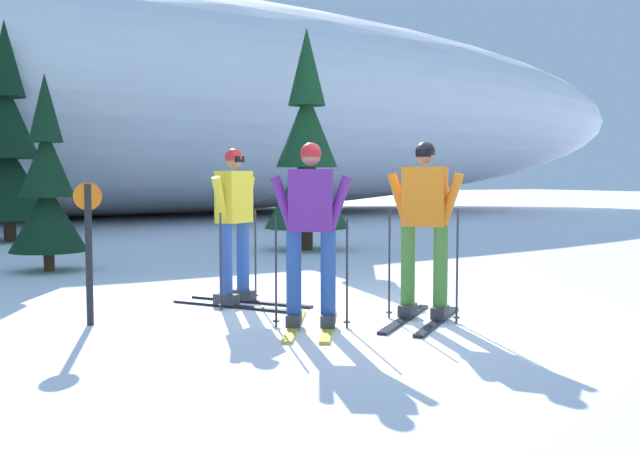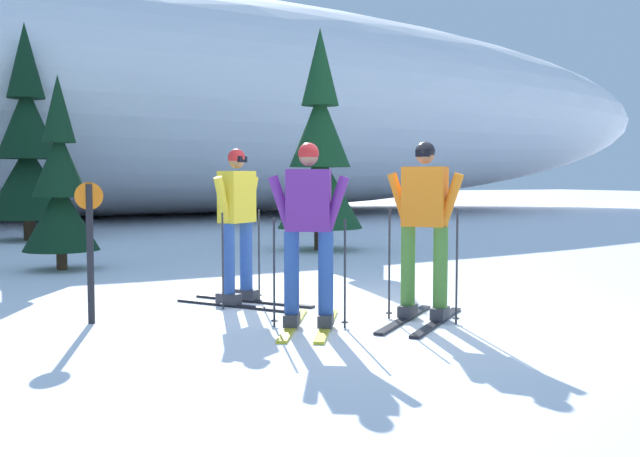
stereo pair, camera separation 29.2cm
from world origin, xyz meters
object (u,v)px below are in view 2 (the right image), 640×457
Objects in this scene: skier_orange_jacket at (424,226)px; pine_tree_far_right at (320,158)px; trail_marker_post at (90,244)px; pine_tree_center_right at (60,189)px; skier_purple_jacket at (309,231)px; pine_tree_center at (28,150)px; skier_yellow_jacket at (238,222)px.

skier_orange_jacket is 0.41× the size of pine_tree_far_right.
pine_tree_far_right is 3.11× the size of trail_marker_post.
pine_tree_center_right is 0.69× the size of pine_tree_far_right.
pine_tree_far_right is (2.18, 7.13, 0.89)m from skier_orange_jacket.
skier_purple_jacket is 0.36× the size of pine_tree_center.
pine_tree_far_right is at bearing 63.83° from skier_purple_jacket.
pine_tree_center reaches higher than pine_tree_far_right.
pine_tree_center is 10.88m from trail_marker_post.
pine_tree_center is 1.13× the size of pine_tree_far_right.
pine_tree_far_right is at bearing 12.22° from pine_tree_center_right.
trail_marker_post is at bearing -92.41° from pine_tree_center_right.
skier_orange_jacket is 6.71m from pine_tree_center_right.
pine_tree_center_right is (-2.96, 6.02, 0.31)m from skier_orange_jacket.
trail_marker_post is (-0.11, -10.80, -1.31)m from pine_tree_center.
pine_tree_center_right is (-1.71, 5.88, 0.33)m from skier_purple_jacket.
skier_orange_jacket reaches higher than skier_yellow_jacket.
skier_orange_jacket is at bearing -75.89° from pine_tree_center.
skier_yellow_jacket is 10.55m from pine_tree_center.
pine_tree_center is at bearing 98.53° from skier_purple_jacket.
pine_tree_far_right is (3.61, 5.37, 0.91)m from skier_yellow_jacket.
skier_purple_jacket is 6.13m from pine_tree_center_right.
pine_tree_center is (-1.62, 10.36, 1.16)m from skier_yellow_jacket.
pine_tree_far_right reaches higher than skier_orange_jacket.
pine_tree_center_right is (0.09, -6.11, -0.82)m from pine_tree_center.
skier_yellow_jacket is 0.98× the size of skier_orange_jacket.
skier_orange_jacket reaches higher than trail_marker_post.
pine_tree_far_right is (5.14, 1.11, 0.58)m from pine_tree_center_right.
skier_yellow_jacket is 4.53m from pine_tree_center_right.
skier_yellow_jacket is at bearing 96.22° from skier_purple_jacket.
skier_orange_jacket is at bearing -6.47° from skier_purple_jacket.
skier_purple_jacket reaches higher than skier_yellow_jacket.
trail_marker_post is (-1.91, 1.18, -0.15)m from skier_purple_jacket.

